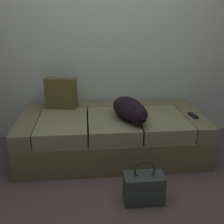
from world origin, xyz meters
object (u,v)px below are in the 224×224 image
object	(u,v)px
couch	(112,134)
tv_remote	(193,115)
dog_dark	(130,109)
throw_pillow	(61,93)
handbag	(144,188)

from	to	relation	value
couch	tv_remote	xyz separation A→B (m)	(0.83, -0.12, 0.24)
couch	tv_remote	distance (m)	0.87
dog_dark	throw_pillow	bearing A→B (deg)	148.44
tv_remote	throw_pillow	xyz separation A→B (m)	(-1.37, 0.40, 0.16)
throw_pillow	dog_dark	bearing A→B (deg)	-31.56
dog_dark	tv_remote	distance (m)	0.67
dog_dark	tv_remote	xyz separation A→B (m)	(0.66, 0.03, -0.10)
dog_dark	throw_pillow	xyz separation A→B (m)	(-0.70, 0.43, 0.06)
couch	handbag	bearing A→B (deg)	-77.78
tv_remote	handbag	size ratio (longest dim) A/B	0.40
throw_pillow	tv_remote	bearing A→B (deg)	-16.40
dog_dark	handbag	world-z (taller)	dog_dark
couch	dog_dark	xyz separation A→B (m)	(0.17, -0.15, 0.33)
couch	throw_pillow	size ratio (longest dim) A/B	5.62
tv_remote	handbag	world-z (taller)	tv_remote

